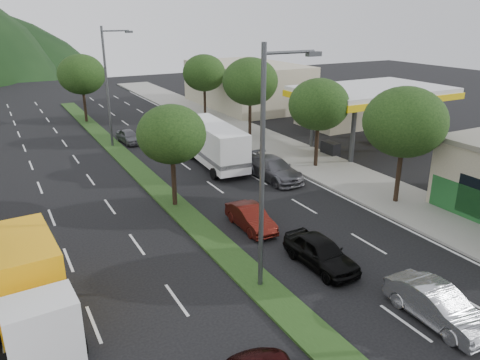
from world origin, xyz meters
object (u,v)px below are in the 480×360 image
tree_r_c (319,105)px  car_queue_d (189,144)px  tree_r_b (405,122)px  tree_r_e (204,73)px  car_queue_b (274,169)px  car_queue_a (321,252)px  box_truck (28,290)px  sedan_silver (437,305)px  tree_r_d (250,82)px  tree_med_far (81,74)px  tree_med_near (172,134)px  car_queue_c (251,218)px  streetlight_mid (109,82)px  motorhome (214,144)px  streetlight_near (267,160)px  car_queue_e (129,136)px

tree_r_c → car_queue_d: size_ratio=1.42×
tree_r_b → car_queue_d: tree_r_b is taller
tree_r_e → car_queue_b: (-4.20, -20.72, -4.14)m
car_queue_a → box_truck: size_ratio=0.62×
sedan_silver → box_truck: size_ratio=0.63×
tree_r_c → car_queue_d: bearing=128.1°
tree_r_d → tree_med_far: size_ratio=1.03×
tree_r_d → tree_med_near: 16.99m
tree_med_far → car_queue_c: size_ratio=1.83×
tree_r_d → streetlight_mid: 12.18m
car_queue_b → car_queue_c: car_queue_b is taller
tree_r_d → motorhome: bearing=-137.7°
tree_med_far → box_truck: size_ratio=1.04×
tree_med_near → streetlight_near: size_ratio=0.60×
car_queue_d → box_truck: box_truck is taller
tree_r_b → car_queue_d: (-6.71, 16.56, -4.40)m
tree_r_d → tree_med_near: bearing=-135.0°
streetlight_near → car_queue_d: (5.08, 20.56, -4.95)m
tree_r_b → sedan_silver: 12.59m
tree_r_c → streetlight_near: size_ratio=0.65×
car_queue_e → tree_r_b: bearing=-69.5°
sedan_silver → car_queue_d: 25.76m
tree_med_near → box_truck: 12.38m
tree_med_near → tree_r_e: bearing=61.4°
tree_r_c → sedan_silver: bearing=-113.3°
car_queue_d → streetlight_mid: bearing=132.8°
sedan_silver → car_queue_c: 10.55m
car_queue_b → sedan_silver: bearing=-104.1°
tree_r_b → car_queue_b: size_ratio=1.33×
tree_r_b → car_queue_e: bearing=115.7°
tree_med_near → streetlight_mid: size_ratio=0.60×
tree_r_d → car_queue_c: bearing=-119.5°
tree_r_c → car_queue_b: 5.84m
box_truck → car_queue_a: bearing=169.4°
tree_r_d → box_truck: (-20.75, -20.26, -3.65)m
tree_med_near → car_queue_b: size_ratio=1.16×
motorhome → car_queue_c: bearing=-101.4°
motorhome → tree_r_b: bearing=-57.6°
streetlight_near → car_queue_a: size_ratio=2.41×
tree_med_far → car_queue_a: size_ratio=1.67×
tree_r_e → car_queue_a: size_ratio=1.61×
tree_med_near → streetlight_mid: streetlight_mid is taller
tree_med_near → tree_r_b: bearing=-26.6°
tree_r_b → tree_r_e: 28.00m
car_queue_b → tree_med_near: bearing=-173.7°
car_queue_a → motorhome: (2.22, 15.94, 0.99)m
tree_med_far → tree_r_c: bearing=-63.4°
tree_med_near → sedan_silver: tree_med_near is taller
streetlight_near → car_queue_c: streetlight_near is taller
tree_r_d → car_queue_d: tree_r_d is taller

